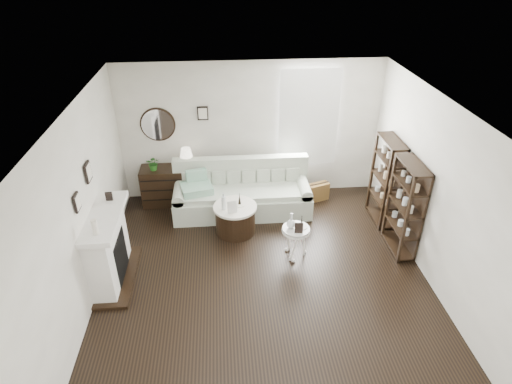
{
  "coord_description": "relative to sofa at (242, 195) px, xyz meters",
  "views": [
    {
      "loc": [
        -0.56,
        -4.92,
        4.52
      ],
      "look_at": [
        -0.07,
        0.8,
        1.13
      ],
      "focal_mm": 30.0,
      "sensor_mm": 36.0,
      "label": 1
    }
  ],
  "objects": [
    {
      "name": "room",
      "position": [
        0.96,
        0.62,
        1.27
      ],
      "size": [
        5.5,
        5.5,
        5.5
      ],
      "color": "black",
      "rests_on": "ground"
    },
    {
      "name": "fireplace",
      "position": [
        -2.09,
        -1.78,
        0.21
      ],
      "size": [
        0.5,
        1.4,
        1.84
      ],
      "color": "white",
      "rests_on": "ground"
    },
    {
      "name": "shelf_unit_far",
      "position": [
        2.56,
        -0.53,
        0.47
      ],
      "size": [
        0.3,
        0.8,
        1.6
      ],
      "color": "black",
      "rests_on": "ground"
    },
    {
      "name": "shelf_unit_near",
      "position": [
        2.56,
        -1.43,
        0.47
      ],
      "size": [
        0.3,
        0.8,
        1.6
      ],
      "color": "black",
      "rests_on": "ground"
    },
    {
      "name": "sofa",
      "position": [
        0.0,
        0.0,
        0.0
      ],
      "size": [
        2.56,
        0.89,
        1.0
      ],
      "color": "beige",
      "rests_on": "ground"
    },
    {
      "name": "quilt",
      "position": [
        -0.84,
        -0.13,
        0.25
      ],
      "size": [
        0.64,
        0.57,
        0.14
      ],
      "primitive_type": "cube",
      "rotation": [
        0.0,
        0.0,
        0.24
      ],
      "color": "#227E60",
      "rests_on": "sofa"
    },
    {
      "name": "suitcase",
      "position": [
        1.48,
        0.22,
        -0.15
      ],
      "size": [
        0.57,
        0.35,
        0.36
      ],
      "primitive_type": "cube",
      "rotation": [
        0.0,
        0.0,
        0.33
      ],
      "color": "brown",
      "rests_on": "ground"
    },
    {
      "name": "dresser",
      "position": [
        -1.35,
        0.39,
        0.05
      ],
      "size": [
        1.14,
        0.49,
        0.76
      ],
      "color": "black",
      "rests_on": "ground"
    },
    {
      "name": "table_lamp",
      "position": [
        -1.02,
        0.39,
        0.63
      ],
      "size": [
        0.34,
        0.34,
        0.4
      ],
      "primitive_type": null,
      "rotation": [
        0.0,
        0.0,
        -0.43
      ],
      "color": "#F2E4CC",
      "rests_on": "dresser"
    },
    {
      "name": "potted_plant",
      "position": [
        -1.64,
        0.34,
        0.57
      ],
      "size": [
        0.27,
        0.24,
        0.28
      ],
      "primitive_type": "imported",
      "rotation": [
        0.0,
        0.0,
        -0.07
      ],
      "color": "#1F5919",
      "rests_on": "dresser"
    },
    {
      "name": "drum_table",
      "position": [
        -0.16,
        -0.71,
        -0.06
      ],
      "size": [
        0.77,
        0.77,
        0.53
      ],
      "rotation": [
        0.0,
        0.0,
        -0.37
      ],
      "color": "black",
      "rests_on": "ground"
    },
    {
      "name": "pedestal_table",
      "position": [
        0.79,
        -1.48,
        0.17
      ],
      "size": [
        0.46,
        0.46,
        0.55
      ],
      "rotation": [
        0.0,
        0.0,
        -0.27
      ],
      "color": "white",
      "rests_on": "ground"
    },
    {
      "name": "eiffel_drum",
      "position": [
        -0.07,
        -0.66,
        0.3
      ],
      "size": [
        0.12,
        0.12,
        0.2
      ],
      "primitive_type": null,
      "rotation": [
        0.0,
        0.0,
        -0.05
      ],
      "color": "black",
      "rests_on": "drum_table"
    },
    {
      "name": "bottle_drum",
      "position": [
        -0.35,
        -0.8,
        0.36
      ],
      "size": [
        0.07,
        0.07,
        0.32
      ],
      "primitive_type": "cylinder",
      "color": "silver",
      "rests_on": "drum_table"
    },
    {
      "name": "card_frame_drum",
      "position": [
        -0.21,
        -0.9,
        0.31
      ],
      "size": [
        0.17,
        0.08,
        0.21
      ],
      "primitive_type": "cube",
      "rotation": [
        -0.21,
        0.0,
        0.16
      ],
      "color": "silver",
      "rests_on": "drum_table"
    },
    {
      "name": "eiffel_ped",
      "position": [
        0.88,
        -1.45,
        0.32
      ],
      "size": [
        0.13,
        0.13,
        0.19
      ],
      "primitive_type": null,
      "rotation": [
        0.0,
        0.0,
        -0.21
      ],
      "color": "black",
      "rests_on": "pedestal_table"
    },
    {
      "name": "flask_ped",
      "position": [
        0.71,
        -1.46,
        0.36
      ],
      "size": [
        0.15,
        0.15,
        0.27
      ],
      "primitive_type": null,
      "color": "silver",
      "rests_on": "pedestal_table"
    },
    {
      "name": "card_frame_ped",
      "position": [
        0.81,
        -1.6,
        0.31
      ],
      "size": [
        0.14,
        0.07,
        0.17
      ],
      "primitive_type": "cube",
      "rotation": [
        -0.21,
        0.0,
        -0.13
      ],
      "color": "black",
      "rests_on": "pedestal_table"
    }
  ]
}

